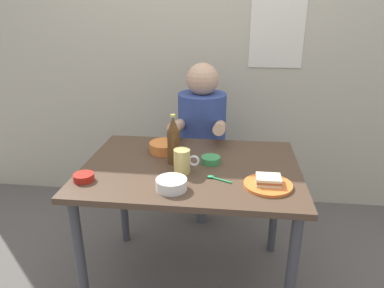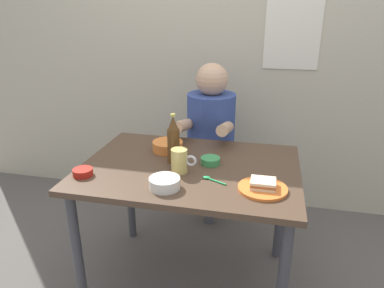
# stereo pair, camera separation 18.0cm
# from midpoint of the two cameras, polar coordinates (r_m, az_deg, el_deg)

# --- Properties ---
(ground_plane) EXTENTS (6.00, 6.00, 0.00)m
(ground_plane) POSITION_cam_midpoint_polar(r_m,az_deg,el_deg) (2.23, -2.64, -21.12)
(ground_plane) COLOR #59544F
(wall_back) EXTENTS (4.40, 0.09, 2.60)m
(wall_back) POSITION_cam_midpoint_polar(r_m,az_deg,el_deg) (2.70, 0.60, 16.95)
(wall_back) COLOR #BCB299
(wall_back) RESTS_ON ground
(dining_table) EXTENTS (1.10, 0.80, 0.74)m
(dining_table) POSITION_cam_midpoint_polar(r_m,az_deg,el_deg) (1.86, -2.97, -6.19)
(dining_table) COLOR #4C3828
(dining_table) RESTS_ON ground
(stool) EXTENTS (0.34, 0.34, 0.45)m
(stool) POSITION_cam_midpoint_polar(r_m,az_deg,el_deg) (2.55, -0.55, -5.67)
(stool) COLOR #4C4C51
(stool) RESTS_ON ground
(person_seated) EXTENTS (0.33, 0.56, 0.72)m
(person_seated) POSITION_cam_midpoint_polar(r_m,az_deg,el_deg) (2.38, -0.61, 3.20)
(person_seated) COLOR #33478C
(person_seated) RESTS_ON stool
(plate_orange) EXTENTS (0.22, 0.22, 0.01)m
(plate_orange) POSITION_cam_midpoint_polar(r_m,az_deg,el_deg) (1.63, 9.04, -6.59)
(plate_orange) COLOR orange
(plate_orange) RESTS_ON dining_table
(sandwich) EXTENTS (0.11, 0.09, 0.04)m
(sandwich) POSITION_cam_midpoint_polar(r_m,az_deg,el_deg) (1.62, 9.09, -5.80)
(sandwich) COLOR beige
(sandwich) RESTS_ON plate_orange
(beer_mug) EXTENTS (0.13, 0.08, 0.12)m
(beer_mug) POSITION_cam_midpoint_polar(r_m,az_deg,el_deg) (1.72, -4.54, -2.84)
(beer_mug) COLOR #D1BC66
(beer_mug) RESTS_ON dining_table
(beer_bottle) EXTENTS (0.06, 0.06, 0.26)m
(beer_bottle) POSITION_cam_midpoint_polar(r_m,az_deg,el_deg) (1.81, -5.85, 0.36)
(beer_bottle) COLOR #593819
(beer_bottle) RESTS_ON dining_table
(dip_bowl_green) EXTENTS (0.10, 0.10, 0.03)m
(dip_bowl_green) POSITION_cam_midpoint_polar(r_m,az_deg,el_deg) (1.84, 0.23, -2.58)
(dip_bowl_green) COLOR #388C4C
(dip_bowl_green) RESTS_ON dining_table
(sambal_bowl_red) EXTENTS (0.10, 0.10, 0.03)m
(sambal_bowl_red) POSITION_cam_midpoint_polar(r_m,az_deg,el_deg) (1.76, -19.87, -5.07)
(sambal_bowl_red) COLOR #B21E14
(sambal_bowl_red) RESTS_ON dining_table
(soup_bowl_orange) EXTENTS (0.17, 0.17, 0.05)m
(soup_bowl_orange) POSITION_cam_midpoint_polar(r_m,az_deg,el_deg) (1.99, -7.01, -0.47)
(soup_bowl_orange) COLOR orange
(soup_bowl_orange) RESTS_ON dining_table
(rice_bowl_white) EXTENTS (0.14, 0.14, 0.05)m
(rice_bowl_white) POSITION_cam_midpoint_polar(r_m,az_deg,el_deg) (1.59, -6.59, -6.43)
(rice_bowl_white) COLOR silver
(rice_bowl_white) RESTS_ON dining_table
(spoon) EXTENTS (0.12, 0.06, 0.01)m
(spoon) POSITION_cam_midpoint_polar(r_m,az_deg,el_deg) (1.68, 0.63, -5.56)
(spoon) COLOR #26A559
(spoon) RESTS_ON dining_table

